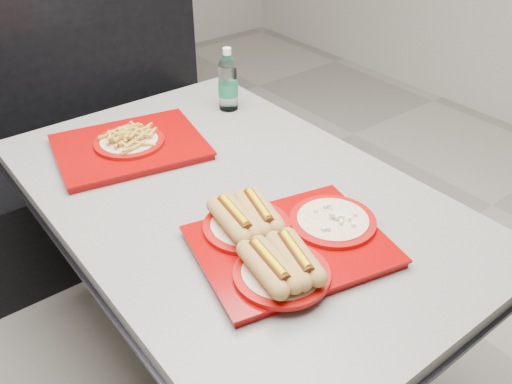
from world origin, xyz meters
TOP-DOWN VIEW (x-y plane):
  - ground at (0.00, 0.00)m, footprint 6.00×6.00m
  - diner_table at (0.00, 0.00)m, footprint 0.92×1.42m
  - booth_bench at (0.00, 1.09)m, footprint 1.30×0.57m
  - tray_near at (-0.06, -0.28)m, footprint 0.51×0.43m
  - tray_far at (-0.12, 0.38)m, footprint 0.50×0.43m
  - water_bottle at (0.30, 0.44)m, footprint 0.07×0.07m

SIDE VIEW (x-z plane):
  - ground at x=0.00m, z-range 0.00..0.00m
  - booth_bench at x=0.00m, z-range -0.27..1.08m
  - diner_table at x=0.00m, z-range 0.21..0.96m
  - tray_far at x=-0.12m, z-range 0.73..0.82m
  - tray_near at x=-0.06m, z-range 0.74..0.83m
  - water_bottle at x=0.30m, z-range 0.74..0.96m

